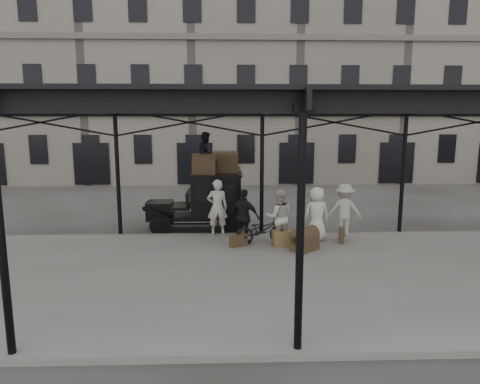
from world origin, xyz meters
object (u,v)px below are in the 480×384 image
object	(u,v)px
taxi	(208,199)
porter_left	(217,207)
bicycle	(261,230)
steamer_trunk_platform	(305,241)
porter_official	(244,217)
steamer_trunk_roof_near	(205,166)

from	to	relation	value
taxi	porter_left	xyz separation A→B (m)	(0.38, -1.15, -0.07)
porter_left	bicycle	size ratio (longest dim) A/B	1.09
taxi	steamer_trunk_platform	bearing A→B (deg)	-44.58
porter_official	steamer_trunk_roof_near	distance (m)	2.85
taxi	bicycle	world-z (taller)	taxi
porter_left	steamer_trunk_platform	xyz separation A→B (m)	(2.73, -1.92, -0.67)
steamer_trunk_roof_near	steamer_trunk_platform	distance (m)	4.72
porter_left	steamer_trunk_platform	size ratio (longest dim) A/B	2.35
porter_official	steamer_trunk_roof_near	world-z (taller)	steamer_trunk_roof_near
taxi	porter_left	world-z (taller)	taxi
porter_official	steamer_trunk_platform	xyz separation A→B (m)	(1.85, -0.76, -0.60)
porter_left	steamer_trunk_roof_near	distance (m)	1.70
porter_left	bicycle	distance (m)	1.96
porter_left	bicycle	bearing A→B (deg)	138.59
taxi	steamer_trunk_platform	world-z (taller)	taxi
steamer_trunk_roof_near	taxi	bearing A→B (deg)	80.75
taxi	steamer_trunk_platform	xyz separation A→B (m)	(3.11, -3.06, -0.75)
porter_left	steamer_trunk_platform	world-z (taller)	porter_left
porter_official	steamer_trunk_platform	size ratio (longest dim) A/B	2.16
porter_official	steamer_trunk_roof_near	xyz separation A→B (m)	(-1.34, 2.05, 1.44)
porter_left	steamer_trunk_roof_near	size ratio (longest dim) A/B	2.29
porter_left	porter_official	distance (m)	1.45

